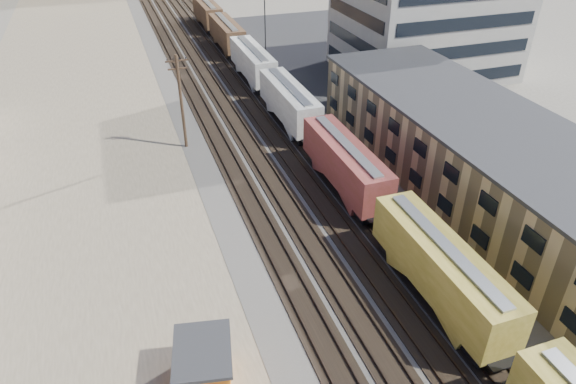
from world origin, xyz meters
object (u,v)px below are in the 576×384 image
object	(u,v)px
utility_pole_north	(181,100)
parked_car_blue	(402,89)
freight_train	(314,129)
maintenance_shed	(204,367)

from	to	relation	value
utility_pole_north	parked_car_blue	distance (m)	30.19
freight_train	utility_pole_north	xyz separation A→B (m)	(-12.30, 5.78, 2.50)
utility_pole_north	maintenance_shed	bearing A→B (deg)	-97.62
freight_train	parked_car_blue	size ratio (longest dim) A/B	20.44
freight_train	maintenance_shed	xyz separation A→B (m)	(-16.35, -24.55, -1.24)
freight_train	parked_car_blue	distance (m)	20.60
utility_pole_north	maintenance_shed	xyz separation A→B (m)	(-4.06, -30.33, -3.75)
freight_train	parked_car_blue	xyz separation A→B (m)	(17.01, 11.45, -1.98)
maintenance_shed	parked_car_blue	world-z (taller)	maintenance_shed
utility_pole_north	parked_car_blue	world-z (taller)	utility_pole_north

